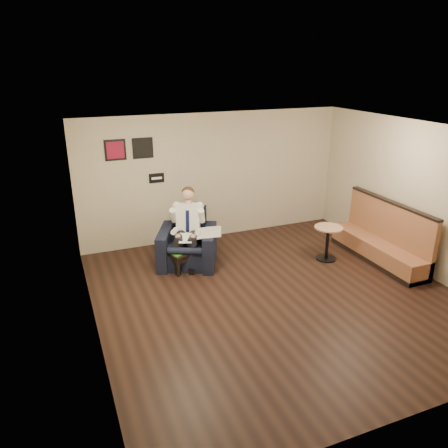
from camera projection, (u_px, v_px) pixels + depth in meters
name	position (u px, v px, depth m)	size (l,w,h in m)	color
ground	(276.00, 295.00, 7.55)	(6.00, 6.00, 0.00)	black
wall_back	(214.00, 177.00, 9.67)	(6.00, 0.02, 2.80)	beige
wall_front	(423.00, 312.00, 4.46)	(6.00, 0.02, 2.80)	beige
wall_left	(88.00, 247.00, 6.01)	(0.02, 6.00, 2.80)	beige
wall_right	(422.00, 199.00, 8.12)	(0.02, 6.00, 2.80)	beige
ceiling	(284.00, 132.00, 6.57)	(6.00, 6.00, 0.02)	white
seating_sign	(157.00, 178.00, 9.16)	(0.32, 0.02, 0.20)	black
art_print_left	(115.00, 150.00, 8.65)	(0.42, 0.03, 0.42)	maroon
art_print_right	(143.00, 148.00, 8.84)	(0.42, 0.03, 0.42)	black
armchair	(187.00, 239.00, 8.58)	(1.09, 1.09, 1.05)	black
seated_man	(186.00, 232.00, 8.38)	(0.69, 1.03, 1.44)	white
lap_papers	(186.00, 238.00, 8.30)	(0.24, 0.34, 0.01)	white
newspaper	(209.00, 232.00, 8.39)	(0.46, 0.57, 0.01)	silver
side_table	(181.00, 261.00, 8.42)	(0.47, 0.47, 0.39)	black
green_folder	(180.00, 252.00, 8.32)	(0.39, 0.28, 0.01)	green
coffee_mug	(184.00, 246.00, 8.50)	(0.07, 0.07, 0.08)	white
smartphone	(178.00, 248.00, 8.47)	(0.12, 0.06, 0.01)	black
banquette	(380.00, 232.00, 8.70)	(0.56, 2.35, 1.20)	#955A3A
cafe_table	(327.00, 243.00, 8.83)	(0.57, 0.57, 0.70)	tan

